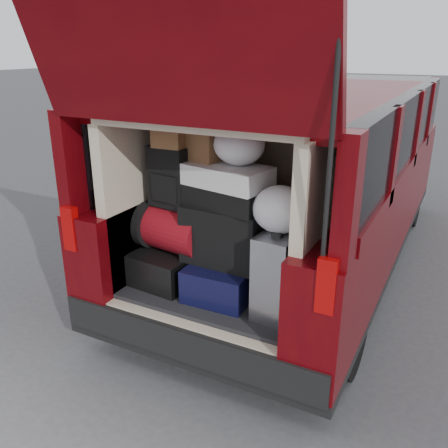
{
  "coord_description": "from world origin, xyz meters",
  "views": [
    {
      "loc": [
        1.38,
        -2.44,
        2.14
      ],
      "look_at": [
        0.0,
        0.2,
        1.02
      ],
      "focal_mm": 38.0,
      "sensor_mm": 36.0,
      "label": 1
    }
  ],
  "objects": [
    {
      "name": "ground",
      "position": [
        0.0,
        0.0,
        0.0
      ],
      "size": [
        80.0,
        80.0,
        0.0
      ],
      "primitive_type": "plane",
      "color": "#38383A",
      "rests_on": "ground"
    },
    {
      "name": "minivan",
      "position": [
        0.0,
        1.86,
        0.91
      ],
      "size": [
        1.9,
        5.35,
        2.77
      ],
      "color": "black",
      "rests_on": "ground"
    },
    {
      "name": "load_floor",
      "position": [
        0.0,
        0.28,
        0.28
      ],
      "size": [
        1.24,
        1.05,
        0.55
      ],
      "primitive_type": "cube",
      "color": "black",
      "rests_on": "ground"
    },
    {
      "name": "black_hardshell",
      "position": [
        -0.4,
        0.16,
        0.66
      ],
      "size": [
        0.46,
        0.61,
        0.23
      ],
      "primitive_type": "cube",
      "rotation": [
        0.0,
        0.0,
        -0.08
      ],
      "color": "black",
      "rests_on": "load_floor"
    },
    {
      "name": "navy_hardshell",
      "position": [
        0.05,
        0.13,
        0.66
      ],
      "size": [
        0.44,
        0.54,
        0.23
      ],
      "primitive_type": "cube",
      "rotation": [
        0.0,
        0.0,
        0.03
      ],
      "color": "black",
      "rests_on": "load_floor"
    },
    {
      "name": "silver_roller",
      "position": [
        0.47,
        0.05,
        0.82
      ],
      "size": [
        0.25,
        0.38,
        0.55
      ],
      "primitive_type": "cube",
      "rotation": [
        0.0,
        0.0,
        -0.07
      ],
      "color": "silver",
      "rests_on": "load_floor"
    },
    {
      "name": "red_duffel",
      "position": [
        -0.36,
        0.14,
        0.94
      ],
      "size": [
        0.54,
        0.39,
        0.33
      ],
      "primitive_type": "cube",
      "rotation": [
        0.0,
        0.0,
        -0.14
      ],
      "color": "maroon",
      "rests_on": "black_hardshell"
    },
    {
      "name": "black_soft_case",
      "position": [
        0.04,
        0.15,
        0.97
      ],
      "size": [
        0.55,
        0.34,
        0.39
      ],
      "primitive_type": "cube",
      "rotation": [
        0.0,
        0.0,
        -0.02
      ],
      "color": "black",
      "rests_on": "navy_hardshell"
    },
    {
      "name": "backpack",
      "position": [
        -0.38,
        0.17,
        1.31
      ],
      "size": [
        0.31,
        0.21,
        0.42
      ],
      "primitive_type": "cube",
      "rotation": [
        0.0,
        0.0,
        -0.12
      ],
      "color": "black",
      "rests_on": "red_duffel"
    },
    {
      "name": "twotone_duffel",
      "position": [
        0.01,
        0.17,
        1.3
      ],
      "size": [
        0.65,
        0.42,
        0.27
      ],
      "primitive_type": "cube",
      "rotation": [
        0.0,
        0.0,
        -0.19
      ],
      "color": "silver",
      "rests_on": "black_soft_case"
    },
    {
      "name": "grocery_sack_lower",
      "position": [
        -0.36,
        0.15,
        1.62
      ],
      "size": [
        0.22,
        0.18,
        0.19
      ],
      "primitive_type": "cube",
      "rotation": [
        0.0,
        0.0,
        0.05
      ],
      "color": "brown",
      "rests_on": "backpack"
    },
    {
      "name": "grocery_sack_upper",
      "position": [
        -0.15,
        0.22,
        1.54
      ],
      "size": [
        0.24,
        0.21,
        0.21
      ],
      "primitive_type": "cube",
      "rotation": [
        0.0,
        0.0,
        -0.18
      ],
      "color": "brown",
      "rests_on": "twotone_duffel"
    },
    {
      "name": "plastic_bag_center",
      "position": [
        0.1,
        0.21,
        1.57
      ],
      "size": [
        0.38,
        0.37,
        0.26
      ],
      "primitive_type": "ellipsoid",
      "rotation": [
        0.0,
        0.0,
        -0.21
      ],
      "color": "white",
      "rests_on": "twotone_duffel"
    },
    {
      "name": "plastic_bag_right",
      "position": [
        0.44,
        0.07,
        1.24
      ],
      "size": [
        0.36,
        0.34,
        0.29
      ],
      "primitive_type": "ellipsoid",
      "rotation": [
        0.0,
        0.0,
        0.12
      ],
      "color": "white",
      "rests_on": "silver_roller"
    }
  ]
}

